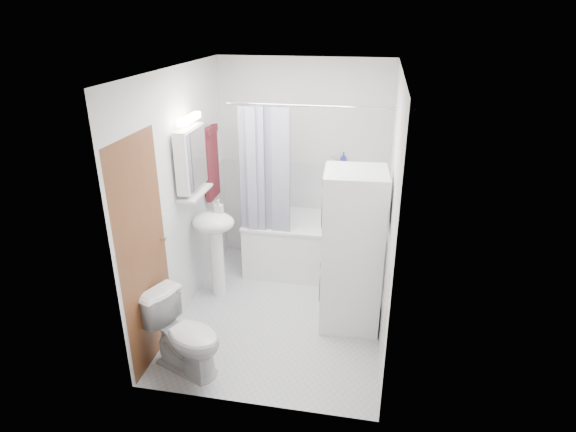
% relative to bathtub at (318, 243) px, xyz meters
% --- Properties ---
extents(floor, '(2.60, 2.60, 0.00)m').
position_rel_bathtub_xyz_m(floor, '(-0.25, -0.92, -0.35)').
color(floor, silver).
rests_on(floor, ground).
extents(room_walls, '(2.60, 2.60, 2.60)m').
position_rel_bathtub_xyz_m(room_walls, '(-0.25, -0.92, 1.14)').
color(room_walls, silver).
rests_on(room_walls, ground).
extents(wainscot, '(1.98, 2.58, 2.58)m').
position_rel_bathtub_xyz_m(wainscot, '(-0.25, -0.63, 0.25)').
color(wainscot, white).
rests_on(wainscot, ground).
extents(door, '(0.05, 2.00, 2.00)m').
position_rel_bathtub_xyz_m(door, '(-1.20, -1.47, 0.65)').
color(door, brown).
rests_on(door, ground).
extents(bathtub, '(1.66, 0.79, 0.63)m').
position_rel_bathtub_xyz_m(bathtub, '(0.00, 0.00, 0.00)').
color(bathtub, white).
rests_on(bathtub, ground).
extents(tub_spout, '(0.04, 0.12, 0.04)m').
position_rel_bathtub_xyz_m(tub_spout, '(0.20, 0.33, 0.60)').
color(tub_spout, silver).
rests_on(tub_spout, room_walls).
extents(curtain_rod, '(1.84, 0.02, 0.02)m').
position_rel_bathtub_xyz_m(curtain_rod, '(0.00, -0.33, 1.65)').
color(curtain_rod, silver).
rests_on(curtain_rod, room_walls).
extents(shower_curtain, '(0.55, 0.02, 1.45)m').
position_rel_bathtub_xyz_m(shower_curtain, '(-0.55, -0.33, 0.90)').
color(shower_curtain, '#131644').
rests_on(shower_curtain, curtain_rod).
extents(sink, '(0.44, 0.37, 1.04)m').
position_rel_bathtub_xyz_m(sink, '(-1.00, -0.72, 0.35)').
color(sink, white).
rests_on(sink, ground).
extents(medicine_cabinet, '(0.13, 0.50, 0.71)m').
position_rel_bathtub_xyz_m(medicine_cabinet, '(-1.15, -0.82, 1.22)').
color(medicine_cabinet, white).
rests_on(medicine_cabinet, room_walls).
extents(shelf, '(0.18, 0.54, 0.02)m').
position_rel_bathtub_xyz_m(shelf, '(-1.14, -0.82, 0.85)').
color(shelf, silver).
rests_on(shelf, room_walls).
extents(shower_caddy, '(0.22, 0.06, 0.02)m').
position_rel_bathtub_xyz_m(shower_caddy, '(0.25, 0.32, 0.80)').
color(shower_caddy, silver).
rests_on(shower_caddy, room_walls).
extents(towel, '(0.07, 0.34, 0.82)m').
position_rel_bathtub_xyz_m(towel, '(-1.19, -0.17, 0.98)').
color(towel, maroon).
rests_on(towel, room_walls).
extents(washer_dryer, '(0.59, 0.58, 1.57)m').
position_rel_bathtub_xyz_m(washer_dryer, '(0.43, -0.97, 0.43)').
color(washer_dryer, white).
rests_on(washer_dryer, ground).
extents(toilet, '(0.79, 0.63, 0.68)m').
position_rel_bathtub_xyz_m(toilet, '(-0.88, -1.91, -0.01)').
color(toilet, white).
rests_on(toilet, ground).
extents(soap_pump, '(0.08, 0.17, 0.08)m').
position_rel_bathtub_xyz_m(soap_pump, '(-0.96, -0.67, 0.60)').
color(soap_pump, gray).
rests_on(soap_pump, sink).
extents(shelf_bottle, '(0.07, 0.18, 0.07)m').
position_rel_bathtub_xyz_m(shelf_bottle, '(-1.14, -0.97, 0.90)').
color(shelf_bottle, gray).
rests_on(shelf_bottle, shelf).
extents(shelf_cup, '(0.10, 0.09, 0.10)m').
position_rel_bathtub_xyz_m(shelf_cup, '(-1.14, -0.70, 0.91)').
color(shelf_cup, gray).
rests_on(shelf_cup, shelf).
extents(shampoo_a, '(0.13, 0.17, 0.13)m').
position_rel_bathtub_xyz_m(shampoo_a, '(0.10, 0.32, 0.88)').
color(shampoo_a, gray).
rests_on(shampoo_a, shower_caddy).
extents(shampoo_b, '(0.08, 0.21, 0.08)m').
position_rel_bathtub_xyz_m(shampoo_b, '(0.22, 0.32, 0.85)').
color(shampoo_b, '#2B37AC').
rests_on(shampoo_b, shower_caddy).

